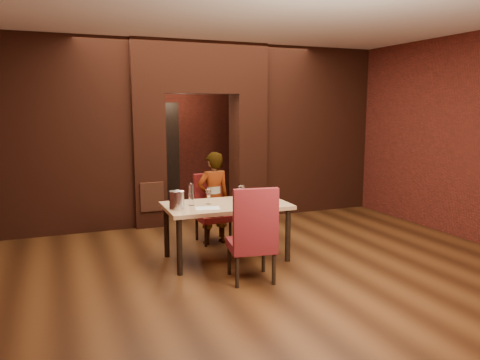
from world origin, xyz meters
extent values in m
plane|color=#462611|center=(0.00, 0.00, 0.00)|extent=(8.00, 8.00, 0.00)
cube|color=silver|center=(0.00, 0.00, 3.20)|extent=(7.00, 8.00, 0.04)
cube|color=maroon|center=(0.00, 4.00, 1.60)|extent=(7.00, 0.04, 3.20)
cube|color=maroon|center=(0.00, -4.00, 1.60)|extent=(7.00, 0.04, 3.20)
cube|color=maroon|center=(3.50, 0.00, 1.60)|extent=(0.04, 8.00, 3.20)
cube|color=maroon|center=(-0.95, 2.00, 1.15)|extent=(0.55, 0.55, 2.30)
cube|color=maroon|center=(0.95, 2.00, 1.15)|extent=(0.55, 0.55, 2.30)
cube|color=maroon|center=(0.00, 2.00, 2.75)|extent=(2.45, 0.55, 0.90)
cube|color=maroon|center=(-2.36, 2.00, 1.60)|extent=(2.28, 0.35, 3.20)
cube|color=maroon|center=(2.36, 2.00, 1.60)|extent=(2.28, 0.35, 3.20)
cube|color=#A24D2F|center=(-0.95, 1.71, 0.55)|extent=(0.40, 0.03, 0.50)
cube|color=black|center=(-0.40, 3.94, 1.05)|extent=(0.90, 0.08, 2.10)
cube|color=black|center=(-0.40, 3.90, 1.05)|extent=(1.02, 0.04, 2.22)
cube|color=tan|center=(-0.35, -0.31, 0.39)|extent=(1.68, 0.97, 0.78)
cube|color=maroon|center=(-0.25, 0.54, 0.52)|extent=(0.50, 0.50, 1.05)
cube|color=maroon|center=(-0.34, -1.15, 0.58)|extent=(0.60, 0.60, 1.16)
imported|color=silver|center=(-0.26, 0.47, 0.70)|extent=(0.54, 0.38, 1.41)
cube|color=white|center=(-0.67, -0.50, 0.78)|extent=(0.35, 0.29, 0.00)
cylinder|color=#AFB0B6|center=(-1.05, -0.39, 0.89)|extent=(0.19, 0.19, 0.23)
cylinder|color=white|center=(-0.81, -0.24, 0.93)|extent=(0.07, 0.07, 0.30)
imported|color=#2F6827|center=(0.37, 0.52, 0.20)|extent=(0.47, 0.44, 0.41)
camera|label=1|loc=(-2.50, -6.13, 2.08)|focal=35.00mm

